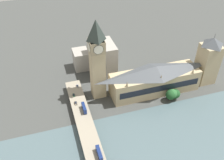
{
  "coord_description": "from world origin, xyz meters",
  "views": [
    {
      "loc": [
        -143.07,
        81.14,
        147.51
      ],
      "look_at": [
        18.07,
        30.86,
        18.13
      ],
      "focal_mm": 40.0,
      "sensor_mm": 36.0,
      "label": 1
    }
  ],
  "objects_px": {
    "clock_tower": "(97,58)",
    "victoria_tower": "(208,60)",
    "double_decker_bus_lead": "(84,108)",
    "road_bridge": "(93,151)",
    "parliament_hall": "(155,79)",
    "double_decker_bus_rear": "(99,153)",
    "car_southbound_lead": "(76,103)",
    "car_southbound_mid": "(77,86)",
    "car_northbound_lead": "(74,95)"
  },
  "relations": [
    {
      "from": "parliament_hall",
      "to": "clock_tower",
      "type": "xyz_separation_m",
      "value": [
        10.01,
        49.72,
        24.99
      ]
    },
    {
      "from": "car_northbound_lead",
      "to": "double_decker_bus_rear",
      "type": "bearing_deg",
      "value": -175.43
    },
    {
      "from": "double_decker_bus_lead",
      "to": "car_southbound_mid",
      "type": "height_order",
      "value": "double_decker_bus_lead"
    },
    {
      "from": "double_decker_bus_rear",
      "to": "car_northbound_lead",
      "type": "bearing_deg",
      "value": 4.57
    },
    {
      "from": "car_southbound_lead",
      "to": "car_southbound_mid",
      "type": "height_order",
      "value": "car_southbound_lead"
    },
    {
      "from": "double_decker_bus_lead",
      "to": "road_bridge",
      "type": "bearing_deg",
      "value": 176.44
    },
    {
      "from": "double_decker_bus_rear",
      "to": "road_bridge",
      "type": "bearing_deg",
      "value": 25.62
    },
    {
      "from": "double_decker_bus_lead",
      "to": "car_southbound_mid",
      "type": "distance_m",
      "value": 31.74
    },
    {
      "from": "road_bridge",
      "to": "car_southbound_mid",
      "type": "bearing_deg",
      "value": -2.56
    },
    {
      "from": "double_decker_bus_rear",
      "to": "victoria_tower",
      "type": "bearing_deg",
      "value": -64.08
    },
    {
      "from": "victoria_tower",
      "to": "double_decker_bus_lead",
      "type": "xyz_separation_m",
      "value": [
        -12.86,
        119.71,
        -13.99
      ]
    },
    {
      "from": "victoria_tower",
      "to": "road_bridge",
      "type": "relative_size",
      "value": 0.31
    },
    {
      "from": "double_decker_bus_rear",
      "to": "car_southbound_mid",
      "type": "bearing_deg",
      "value": -0.21
    },
    {
      "from": "victoria_tower",
      "to": "double_decker_bus_lead",
      "type": "distance_m",
      "value": 121.21
    },
    {
      "from": "car_northbound_lead",
      "to": "double_decker_bus_lead",
      "type": "bearing_deg",
      "value": -166.71
    },
    {
      "from": "double_decker_bus_rear",
      "to": "car_northbound_lead",
      "type": "height_order",
      "value": "double_decker_bus_rear"
    },
    {
      "from": "car_northbound_lead",
      "to": "victoria_tower",
      "type": "bearing_deg",
      "value": -93.38
    },
    {
      "from": "clock_tower",
      "to": "double_decker_bus_lead",
      "type": "relative_size",
      "value": 6.84
    },
    {
      "from": "parliament_hall",
      "to": "car_northbound_lead",
      "type": "distance_m",
      "value": 72.97
    },
    {
      "from": "road_bridge",
      "to": "car_southbound_lead",
      "type": "xyz_separation_m",
      "value": [
        48.94,
        2.51,
        1.85
      ]
    },
    {
      "from": "double_decker_bus_rear",
      "to": "clock_tower",
      "type": "bearing_deg",
      "value": -14.34
    },
    {
      "from": "double_decker_bus_rear",
      "to": "car_northbound_lead",
      "type": "relative_size",
      "value": 2.92
    },
    {
      "from": "road_bridge",
      "to": "car_northbound_lead",
      "type": "height_order",
      "value": "car_northbound_lead"
    },
    {
      "from": "parliament_hall",
      "to": "clock_tower",
      "type": "relative_size",
      "value": 1.11
    },
    {
      "from": "parliament_hall",
      "to": "road_bridge",
      "type": "height_order",
      "value": "parliament_hall"
    },
    {
      "from": "clock_tower",
      "to": "car_southbound_lead",
      "type": "distance_m",
      "value": 40.89
    },
    {
      "from": "double_decker_bus_lead",
      "to": "car_southbound_lead",
      "type": "height_order",
      "value": "double_decker_bus_lead"
    },
    {
      "from": "car_northbound_lead",
      "to": "car_southbound_mid",
      "type": "height_order",
      "value": "car_northbound_lead"
    },
    {
      "from": "car_northbound_lead",
      "to": "car_southbound_lead",
      "type": "height_order",
      "value": "car_southbound_lead"
    },
    {
      "from": "road_bridge",
      "to": "car_southbound_mid",
      "type": "xyz_separation_m",
      "value": [
        70.77,
        -3.16,
        1.79
      ]
    },
    {
      "from": "parliament_hall",
      "to": "clock_tower",
      "type": "height_order",
      "value": "clock_tower"
    },
    {
      "from": "road_bridge",
      "to": "clock_tower",
      "type": "bearing_deg",
      "value": -18.1
    },
    {
      "from": "double_decker_bus_lead",
      "to": "car_southbound_lead",
      "type": "distance_m",
      "value": 11.18
    },
    {
      "from": "clock_tower",
      "to": "car_northbound_lead",
      "type": "xyz_separation_m",
      "value": [
        -2.6,
        22.58,
        -31.41
      ]
    },
    {
      "from": "parliament_hall",
      "to": "double_decker_bus_rear",
      "type": "distance_m",
      "value": 88.74
    },
    {
      "from": "car_northbound_lead",
      "to": "car_southbound_mid",
      "type": "relative_size",
      "value": 1.0
    },
    {
      "from": "parliament_hall",
      "to": "road_bridge",
      "type": "distance_m",
      "value": 87.51
    },
    {
      "from": "clock_tower",
      "to": "victoria_tower",
      "type": "xyz_separation_m",
      "value": [
        -9.95,
        -101.91,
        -15.45
      ]
    },
    {
      "from": "road_bridge",
      "to": "double_decker_bus_lead",
      "type": "height_order",
      "value": "double_decker_bus_lead"
    },
    {
      "from": "double_decker_bus_lead",
      "to": "car_southbound_lead",
      "type": "xyz_separation_m",
      "value": [
        9.83,
        4.94,
        -1.96
      ]
    },
    {
      "from": "double_decker_bus_lead",
      "to": "car_southbound_mid",
      "type": "xyz_separation_m",
      "value": [
        31.66,
        -0.73,
        -2.02
      ]
    },
    {
      "from": "double_decker_bus_lead",
      "to": "car_northbound_lead",
      "type": "height_order",
      "value": "double_decker_bus_lead"
    },
    {
      "from": "car_southbound_lead",
      "to": "car_southbound_mid",
      "type": "relative_size",
      "value": 1.13
    },
    {
      "from": "victoria_tower",
      "to": "double_decker_bus_lead",
      "type": "bearing_deg",
      "value": 96.13
    },
    {
      "from": "double_decker_bus_rear",
      "to": "car_southbound_lead",
      "type": "height_order",
      "value": "double_decker_bus_rear"
    },
    {
      "from": "road_bridge",
      "to": "double_decker_bus_lead",
      "type": "xyz_separation_m",
      "value": [
        39.11,
        -2.43,
        3.81
      ]
    },
    {
      "from": "double_decker_bus_lead",
      "to": "double_decker_bus_rear",
      "type": "height_order",
      "value": "double_decker_bus_lead"
    },
    {
      "from": "double_decker_bus_rear",
      "to": "car_northbound_lead",
      "type": "xyz_separation_m",
      "value": [
        65.32,
        5.22,
        -1.8
      ]
    },
    {
      "from": "double_decker_bus_lead",
      "to": "car_northbound_lead",
      "type": "xyz_separation_m",
      "value": [
        20.21,
        4.77,
        -1.96
      ]
    },
    {
      "from": "double_decker_bus_lead",
      "to": "parliament_hall",
      "type": "bearing_deg",
      "value": -79.27
    }
  ]
}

